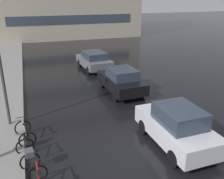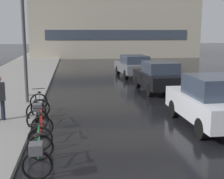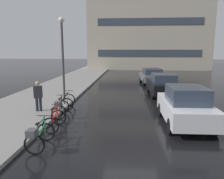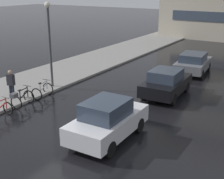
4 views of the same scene
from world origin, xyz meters
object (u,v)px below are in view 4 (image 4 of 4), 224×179
Objects in this scene: bicycle_third at (21,98)px; streetlamp at (49,36)px; pedestrian at (11,83)px; car_white at (108,120)px; bicycle_farthest at (42,91)px; car_grey at (193,63)px; car_black at (166,83)px.

bicycle_third is 0.27× the size of streetlamp.
bicycle_third is at bearing -22.81° from pedestrian.
streetlamp is at bearing 78.84° from pedestrian.
streetlamp is at bearing 149.48° from car_white.
bicycle_third is 4.33m from streetlamp.
car_white is at bearing -21.32° from bicycle_farthest.
bicycle_third is 1.48m from pedestrian.
streetlamp reaches higher than car_grey.
car_grey is at bearing 91.27° from car_white.
car_grey is at bearing 92.49° from car_black.
car_grey is 2.39× the size of pedestrian.
pedestrian is at bearing -122.56° from car_grey.
bicycle_third is 0.83× the size of pedestrian.
pedestrian is (-1.21, -1.14, 0.56)m from bicycle_farthest.
car_black is at bearing 44.22° from bicycle_third.
car_black is at bearing -87.51° from car_grey.
car_black reaches higher than bicycle_third.
bicycle_farthest is at bearing 43.20° from pedestrian.
pedestrian is (-6.83, -10.70, 0.19)m from car_grey.
bicycle_farthest is 11.10m from car_grey.
pedestrian reaches higher than bicycle_farthest.
car_white is 7.19m from pedestrian.
car_white is (5.80, -0.61, 0.35)m from bicycle_third.
pedestrian is at bearing 157.19° from bicycle_third.
streetlamp is (-6.30, -7.99, 2.48)m from car_grey.
bicycle_farthest is 7.08m from car_black.
bicycle_third is at bearing 173.97° from car_white.
car_white is at bearing -89.83° from car_black.
bicycle_farthest is (-0.08, 1.68, -0.10)m from bicycle_third.
bicycle_third is at bearing -87.14° from bicycle_farthest.
streetlamp reaches higher than bicycle_farthest.
bicycle_third is at bearing -116.21° from car_grey.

